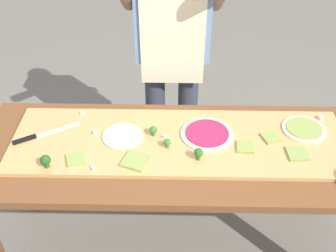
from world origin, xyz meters
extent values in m
plane|color=#6B665B|center=(0.00, 0.00, 0.00)|extent=(8.00, 8.00, 0.00)
cube|color=brown|center=(-0.86, 0.29, 0.35)|extent=(0.07, 0.07, 0.71)
cube|color=brown|center=(0.86, 0.29, 0.35)|extent=(0.07, 0.07, 0.71)
cube|color=brown|center=(0.00, 0.00, 0.73)|extent=(1.83, 0.70, 0.04)
cube|color=tan|center=(0.04, 0.04, 0.76)|extent=(1.59, 0.48, 0.02)
cube|color=#B7BABF|center=(-0.55, 0.10, 0.77)|extent=(0.20, 0.13, 0.00)
cube|color=black|center=(-0.69, 0.01, 0.78)|extent=(0.10, 0.07, 0.02)
cylinder|color=beige|center=(0.17, 0.07, 0.77)|extent=(0.25, 0.25, 0.01)
cylinder|color=#9E234C|center=(0.17, 0.07, 0.78)|extent=(0.21, 0.21, 0.01)
cylinder|color=beige|center=(-0.23, 0.05, 0.77)|extent=(0.19, 0.19, 0.01)
cylinder|color=silver|center=(-0.23, 0.05, 0.78)|extent=(0.16, 0.16, 0.01)
cylinder|color=beige|center=(0.65, 0.12, 0.77)|extent=(0.21, 0.21, 0.01)
cylinder|color=#899E4C|center=(0.65, 0.12, 0.78)|extent=(0.17, 0.17, 0.01)
cube|color=#899E4C|center=(0.34, -0.02, 0.77)|extent=(0.09, 0.09, 0.01)
cube|color=#899E4C|center=(0.48, 0.06, 0.77)|extent=(0.10, 0.10, 0.01)
cube|color=#899E4C|center=(-0.42, -0.11, 0.77)|extent=(0.10, 0.10, 0.01)
cube|color=#899E4C|center=(0.58, -0.06, 0.77)|extent=(0.10, 0.10, 0.01)
cube|color=#899E4C|center=(-0.16, -0.12, 0.77)|extent=(0.14, 0.14, 0.01)
cylinder|color=#3F7220|center=(-0.02, -0.02, 0.78)|extent=(0.02, 0.02, 0.02)
sphere|color=#38752D|center=(-0.02, -0.02, 0.80)|extent=(0.03, 0.03, 0.03)
cylinder|color=#3F7220|center=(-0.09, 0.07, 0.78)|extent=(0.02, 0.02, 0.02)
sphere|color=#38752D|center=(-0.09, 0.07, 0.80)|extent=(0.04, 0.04, 0.04)
cylinder|color=#366618|center=(0.12, -0.10, 0.78)|extent=(0.02, 0.02, 0.03)
sphere|color=#2D6623|center=(0.12, -0.10, 0.81)|extent=(0.04, 0.04, 0.04)
cylinder|color=#2C5915|center=(-0.54, -0.16, 0.78)|extent=(0.02, 0.02, 0.02)
sphere|color=#23561E|center=(-0.54, -0.16, 0.81)|extent=(0.05, 0.05, 0.05)
cube|color=silver|center=(-0.36, 0.07, 0.78)|extent=(0.02, 0.02, 0.02)
cube|color=white|center=(0.75, 0.21, 0.78)|extent=(0.03, 0.03, 0.02)
cube|color=silver|center=(-0.34, -0.17, 0.78)|extent=(0.02, 0.02, 0.02)
cube|color=silver|center=(-0.03, 0.05, 0.78)|extent=(0.02, 0.02, 0.02)
cube|color=white|center=(-0.46, 0.23, 0.78)|extent=(0.02, 0.02, 0.02)
cylinder|color=#333847|center=(-0.10, 0.61, 0.45)|extent=(0.12, 0.12, 0.90)
cylinder|color=#333847|center=(0.10, 0.61, 0.45)|extent=(0.12, 0.12, 0.90)
cube|color=#6689B2|center=(0.00, 0.61, 1.18)|extent=(0.40, 0.20, 0.55)
cube|color=beige|center=(0.00, 0.51, 1.09)|extent=(0.34, 0.01, 0.60)
camera|label=1|loc=(0.02, -1.42, 2.02)|focal=43.39mm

